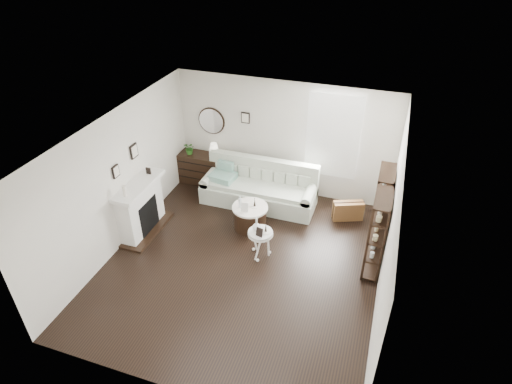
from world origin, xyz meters
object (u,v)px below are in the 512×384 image
(sofa, at_px, (259,189))
(dresser, at_px, (203,168))
(drum_table, at_px, (250,217))
(pedestal_table, at_px, (260,234))

(sofa, bearing_deg, dresser, 166.21)
(drum_table, distance_m, pedestal_table, 0.97)
(drum_table, bearing_deg, pedestal_table, -58.61)
(drum_table, height_order, pedestal_table, pedestal_table)
(sofa, bearing_deg, pedestal_table, -71.36)
(sofa, relative_size, pedestal_table, 4.42)
(dresser, height_order, pedestal_table, dresser)
(dresser, xyz_separation_m, drum_table, (1.70, -1.36, -0.11))
(dresser, xyz_separation_m, pedestal_table, (2.19, -2.15, 0.16))
(sofa, distance_m, drum_table, 0.98)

